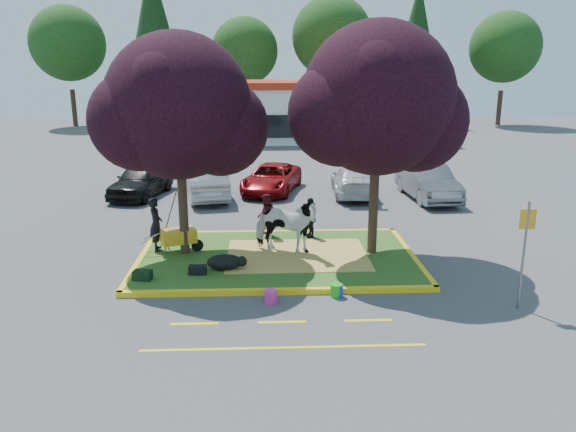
{
  "coord_description": "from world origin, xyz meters",
  "views": [
    {
      "loc": [
        -0.38,
        -15.96,
        5.75
      ],
      "look_at": [
        0.35,
        0.5,
        1.24
      ],
      "focal_mm": 35.0,
      "sensor_mm": 36.0,
      "label": 1
    }
  ],
  "objects_px": {
    "calf": "(225,262)",
    "bucket_blue": "(337,291)",
    "car_black": "(141,180)",
    "cow": "(285,226)",
    "sign_post": "(525,243)",
    "handler": "(156,224)",
    "car_silver": "(207,181)",
    "wheelbarrow": "(179,236)",
    "bucket_green": "(337,290)",
    "bucket_pink": "(271,297)"
  },
  "relations": [
    {
      "from": "car_black",
      "to": "wheelbarrow",
      "type": "bearing_deg",
      "value": -58.51
    },
    {
      "from": "calf",
      "to": "bucket_blue",
      "type": "distance_m",
      "value": 3.41
    },
    {
      "from": "handler",
      "to": "bucket_blue",
      "type": "relative_size",
      "value": 5.02
    },
    {
      "from": "bucket_blue",
      "to": "bucket_pink",
      "type": "bearing_deg",
      "value": -169.48
    },
    {
      "from": "sign_post",
      "to": "bucket_pink",
      "type": "relative_size",
      "value": 7.83
    },
    {
      "from": "calf",
      "to": "sign_post",
      "type": "height_order",
      "value": "sign_post"
    },
    {
      "from": "sign_post",
      "to": "calf",
      "type": "bearing_deg",
      "value": 164.1
    },
    {
      "from": "bucket_pink",
      "to": "car_silver",
      "type": "distance_m",
      "value": 11.69
    },
    {
      "from": "bucket_pink",
      "to": "bucket_green",
      "type": "bearing_deg",
      "value": 10.59
    },
    {
      "from": "cow",
      "to": "bucket_green",
      "type": "bearing_deg",
      "value": -139.28
    },
    {
      "from": "bucket_pink",
      "to": "wheelbarrow",
      "type": "bearing_deg",
      "value": 127.21
    },
    {
      "from": "calf",
      "to": "handler",
      "type": "xyz_separation_m",
      "value": [
        -2.2,
        1.8,
        0.61
      ]
    },
    {
      "from": "wheelbarrow",
      "to": "car_silver",
      "type": "relative_size",
      "value": 0.4
    },
    {
      "from": "cow",
      "to": "bucket_blue",
      "type": "distance_m",
      "value": 3.34
    },
    {
      "from": "handler",
      "to": "sign_post",
      "type": "distance_m",
      "value": 10.43
    },
    {
      "from": "cow",
      "to": "wheelbarrow",
      "type": "relative_size",
      "value": 1.1
    },
    {
      "from": "car_black",
      "to": "cow",
      "type": "bearing_deg",
      "value": -41.97
    },
    {
      "from": "calf",
      "to": "car_black",
      "type": "bearing_deg",
      "value": 121.65
    },
    {
      "from": "handler",
      "to": "bucket_blue",
      "type": "bearing_deg",
      "value": -137.44
    },
    {
      "from": "bucket_green",
      "to": "bucket_pink",
      "type": "relative_size",
      "value": 0.99
    },
    {
      "from": "calf",
      "to": "car_black",
      "type": "height_order",
      "value": "car_black"
    },
    {
      "from": "calf",
      "to": "car_silver",
      "type": "height_order",
      "value": "car_silver"
    },
    {
      "from": "handler",
      "to": "car_black",
      "type": "distance_m",
      "value": 8.27
    },
    {
      "from": "bucket_green",
      "to": "wheelbarrow",
      "type": "bearing_deg",
      "value": 143.22
    },
    {
      "from": "calf",
      "to": "sign_post",
      "type": "bearing_deg",
      "value": -11.66
    },
    {
      "from": "cow",
      "to": "calf",
      "type": "relative_size",
      "value": 2.04
    },
    {
      "from": "sign_post",
      "to": "bucket_blue",
      "type": "distance_m",
      "value": 4.63
    },
    {
      "from": "bucket_green",
      "to": "bucket_blue",
      "type": "bearing_deg",
      "value": 0.0
    },
    {
      "from": "cow",
      "to": "car_black",
      "type": "height_order",
      "value": "cow"
    },
    {
      "from": "calf",
      "to": "bucket_blue",
      "type": "bearing_deg",
      "value": -21.99
    },
    {
      "from": "wheelbarrow",
      "to": "sign_post",
      "type": "distance_m",
      "value": 9.75
    },
    {
      "from": "sign_post",
      "to": "car_silver",
      "type": "relative_size",
      "value": 0.58
    },
    {
      "from": "handler",
      "to": "car_black",
      "type": "height_order",
      "value": "handler"
    },
    {
      "from": "car_black",
      "to": "car_silver",
      "type": "bearing_deg",
      "value": 4.17
    },
    {
      "from": "calf",
      "to": "car_black",
      "type": "distance_m",
      "value": 10.71
    },
    {
      "from": "calf",
      "to": "car_silver",
      "type": "xyz_separation_m",
      "value": [
        -1.38,
        9.36,
        0.39
      ]
    },
    {
      "from": "cow",
      "to": "car_silver",
      "type": "relative_size",
      "value": 0.44
    },
    {
      "from": "car_black",
      "to": "car_silver",
      "type": "relative_size",
      "value": 0.93
    },
    {
      "from": "wheelbarrow",
      "to": "car_black",
      "type": "bearing_deg",
      "value": 87.39
    },
    {
      "from": "wheelbarrow",
      "to": "bucket_pink",
      "type": "bearing_deg",
      "value": -74.4
    },
    {
      "from": "calf",
      "to": "bucket_blue",
      "type": "xyz_separation_m",
      "value": [
        2.95,
        -1.69,
        -0.2
      ]
    },
    {
      "from": "handler",
      "to": "car_silver",
      "type": "height_order",
      "value": "handler"
    },
    {
      "from": "bucket_pink",
      "to": "bucket_blue",
      "type": "height_order",
      "value": "bucket_pink"
    },
    {
      "from": "cow",
      "to": "wheelbarrow",
      "type": "height_order",
      "value": "cow"
    },
    {
      "from": "bucket_pink",
      "to": "car_silver",
      "type": "height_order",
      "value": "car_silver"
    },
    {
      "from": "sign_post",
      "to": "bucket_green",
      "type": "xyz_separation_m",
      "value": [
        -4.31,
        0.88,
        -1.49
      ]
    },
    {
      "from": "sign_post",
      "to": "cow",
      "type": "bearing_deg",
      "value": 148.41
    },
    {
      "from": "cow",
      "to": "bucket_pink",
      "type": "height_order",
      "value": "cow"
    },
    {
      "from": "sign_post",
      "to": "car_black",
      "type": "xyz_separation_m",
      "value": [
        -11.55,
        12.37,
        -0.93
      ]
    },
    {
      "from": "sign_post",
      "to": "bucket_blue",
      "type": "height_order",
      "value": "sign_post"
    }
  ]
}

